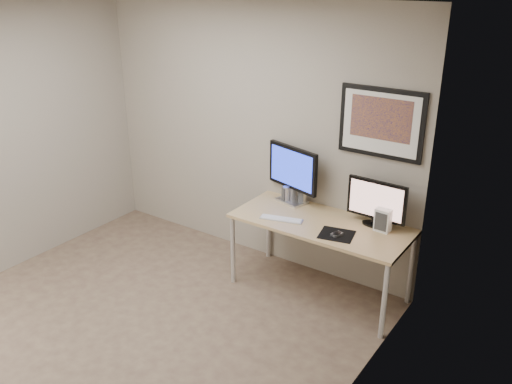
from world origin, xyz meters
TOP-DOWN VIEW (x-y plane):
  - floor at (0.00, 0.00)m, footprint 3.60×3.60m
  - room at (0.00, 0.45)m, footprint 3.60×3.60m
  - desk at (1.00, 1.35)m, footprint 1.60×0.70m
  - framed_art at (1.35, 1.68)m, footprint 0.75×0.04m
  - monitor_large at (0.55, 1.59)m, footprint 0.60×0.27m
  - monitor_tv at (1.42, 1.55)m, footprint 0.54×0.13m
  - speaker_left at (0.51, 1.55)m, footprint 0.08×0.08m
  - speaker_right at (0.66, 1.61)m, footprint 0.07×0.07m
  - keyboard at (0.68, 1.19)m, footprint 0.40×0.21m
  - mousepad at (1.23, 1.20)m, footprint 0.34×0.31m
  - mouse at (1.24, 1.19)m, footprint 0.08×0.11m
  - fan_unit at (1.52, 1.50)m, footprint 0.14×0.10m

SIDE VIEW (x-z plane):
  - floor at x=0.00m, z-range 0.00..0.00m
  - desk at x=1.00m, z-range 0.30..1.03m
  - mousepad at x=1.23m, z-range 0.73..0.73m
  - keyboard at x=0.68m, z-range 0.73..0.74m
  - mouse at x=1.24m, z-range 0.73..0.77m
  - speaker_left at x=0.51m, z-range 0.73..0.89m
  - speaker_right at x=0.66m, z-range 0.73..0.91m
  - fan_unit at x=1.52m, z-range 0.73..0.94m
  - monitor_tv at x=1.42m, z-range 0.74..1.17m
  - monitor_large at x=0.55m, z-range 0.76..1.32m
  - framed_art at x=1.35m, z-range 1.32..1.92m
  - room at x=0.00m, z-range -0.16..3.44m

